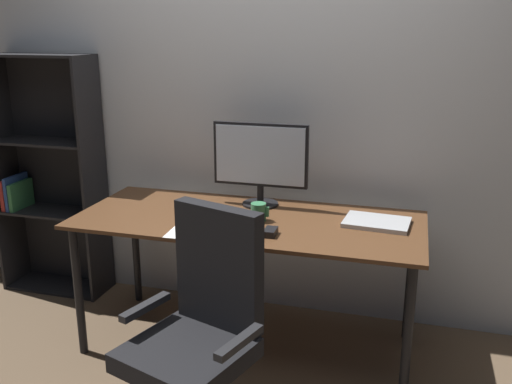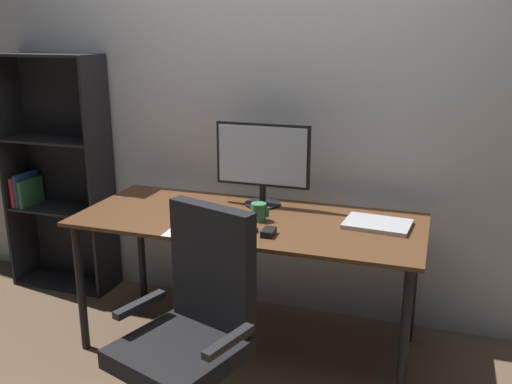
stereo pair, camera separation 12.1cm
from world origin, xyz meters
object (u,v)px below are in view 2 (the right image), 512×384
Objects in this scene: laptop at (377,224)px; mouse at (269,232)px; bookshelf at (59,175)px; keyboard at (226,229)px; office_chair at (192,343)px; monitor at (263,159)px; desk at (249,231)px; coffee_mug at (259,212)px.

mouse is at bearing -143.27° from laptop.
laptop is 0.21× the size of bookshelf.
keyboard is 0.29× the size of office_chair.
monitor is at bearing 171.77° from laptop.
monitor is at bearing 89.52° from desk.
mouse is 1.74m from bookshelf.
monitor is (0.00, 0.24, 0.33)m from desk.
mouse is (0.17, -0.45, -0.25)m from monitor.
laptop is (0.69, 0.31, 0.00)m from keyboard.
keyboard is at bearing -99.76° from desk.
bookshelf is (-1.52, 0.40, -0.03)m from coffee_mug.
office_chair reaches higher than coffee_mug.
bookshelf reaches higher than office_chair.
bookshelf is at bearing 177.02° from laptop.
office_chair is at bearing -92.70° from coffee_mug.
bookshelf is at bearing 165.38° from coffee_mug.
office_chair reaches higher than desk.
monitor is at bearing 86.94° from keyboard.
laptop is at bearing 30.95° from mouse.
coffee_mug reaches higher than mouse.
mouse is at bearing -68.92° from monitor.
bookshelf is (-2.11, 0.29, 0.01)m from laptop.
mouse is 0.06× the size of bookshelf.
laptop is (0.59, 0.10, -0.04)m from coffee_mug.
coffee_mug is 0.60m from laptop.
coffee_mug is 1.57m from bookshelf.
laptop is 2.13m from bookshelf.
coffee_mug is at bearing 105.65° from office_chair.
coffee_mug is at bearing 119.52° from mouse.
office_chair is (0.02, -1.01, -0.54)m from monitor.
monitor is 0.34m from coffee_mug.
coffee_mug is (0.06, -0.02, 0.12)m from desk.
desk is 0.41m from monitor.
mouse is at bearing -59.61° from coffee_mug.
monitor is at bearing 109.75° from office_chair.
laptop is at bearing -13.14° from monitor.
office_chair is (-0.62, -0.86, -0.29)m from laptop.
mouse reaches higher than keyboard.
desk is at bearing -14.52° from bookshelf.
keyboard is 3.02× the size of mouse.
keyboard is 3.06× the size of coffee_mug.
laptop is (0.65, 0.09, 0.08)m from desk.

